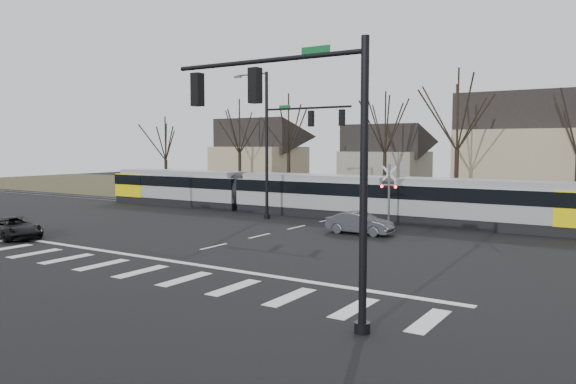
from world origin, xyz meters
The scene contains 16 objects.
ground centered at (0.00, 0.00, 0.00)m, with size 140.00×140.00×0.00m, color black.
grass_verge centered at (0.00, 32.00, 0.01)m, with size 140.00×28.00×0.01m, color #38331E.
crosswalk centered at (0.00, -4.00, 0.01)m, with size 27.00×2.60×0.01m.
stop_line centered at (0.00, -1.80, 0.01)m, with size 28.00×0.35×0.01m, color silver.
lane_dashes centered at (0.00, 16.00, 0.01)m, with size 0.18×30.00×0.01m.
rail_pair centered at (0.00, 15.80, 0.03)m, with size 90.00×1.52×0.06m.
tram centered at (-2.32, 16.00, 1.63)m, with size 39.53×2.93×3.00m.
sedan centered at (4.50, 9.72, 0.64)m, with size 3.90×1.40×1.28m, color #3D3F43.
suv centered at (-11.06, -1.92, 0.59)m, with size 4.56×2.79×1.18m, color black.
signal_pole_near_right centered at (10.11, -6.00, 5.17)m, with size 6.72×0.44×8.00m.
signal_pole_far centered at (-2.41, 12.50, 5.70)m, with size 9.28×0.44×10.20m.
rail_crossing_signal centered at (5.00, 12.79, 1.89)m, with size 1.08×0.36×4.00m.
tree_row centered at (2.00, 26.00, 5.00)m, with size 59.20×7.20×10.00m.
house_a centered at (-20.00, 34.00, 4.46)m, with size 9.72×8.64×8.60m.
house_b centered at (-5.00, 36.00, 3.97)m, with size 8.64×7.56×7.65m.
house_c centered at (9.00, 33.00, 5.23)m, with size 10.80×8.64×10.10m.
Camera 1 is at (18.36, -19.71, 5.11)m, focal length 35.00 mm.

